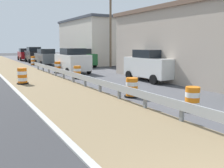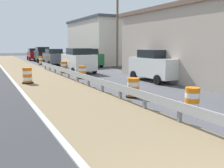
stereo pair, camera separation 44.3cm
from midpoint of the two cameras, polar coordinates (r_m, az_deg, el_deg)
The scene contains 15 objects.
traffic_barrel_nearest at distance 9.87m, azimuth 19.22°, elevation -3.83°, with size 0.68×0.68×0.97m.
traffic_barrel_close at distance 12.11m, azimuth 5.98°, elevation -1.08°, with size 0.73×0.73×0.96m.
traffic_barrel_mid at distance 17.24m, azimuth -18.24°, elevation 1.70°, with size 0.74×0.74×1.05m.
traffic_barrel_far at distance 18.85m, azimuth -6.23°, elevation 2.58°, with size 0.68×0.68×0.97m.
traffic_barrel_farther at distance 23.09m, azimuth -10.49°, elevation 3.74°, with size 0.70×0.70×1.03m.
traffic_barrel_farthest at distance 32.78m, azimuth -15.66°, elevation 5.17°, with size 0.67×0.67×1.12m.
car_lead_near_lane at distance 37.66m, azimuth -15.47°, elevation 6.56°, with size 2.09×4.47×2.23m.
car_trailing_near_lane at distance 17.67m, azimuth 10.57°, elevation 4.20°, with size 2.01×4.24×2.20m.
car_lead_far_lane at distance 42.84m, azimuth -17.25°, elevation 6.57°, with size 2.13×4.30×1.96m.
car_mid_far_lane at distance 28.71m, azimuth -5.05°, elevation 6.04°, with size 2.30×4.30×2.10m.
car_trailing_far_lane at distance 32.26m, azimuth -12.92°, elevation 6.13°, with size 2.14×4.40×2.04m.
car_distant_a at distance 54.11m, azimuth -15.54°, elevation 7.10°, with size 2.07×4.53×1.97m.
car_distant_b at distance 22.79m, azimuth -7.22°, elevation 5.40°, with size 2.19×4.46×2.24m.
roadside_shop_far at distance 35.14m, azimuth -1.42°, elevation 9.81°, with size 7.21×12.11×5.98m.
utility_pole_mid at distance 28.34m, azimuth 1.72°, elevation 13.30°, with size 0.24×1.80×8.96m.
Camera 2 is at (-2.98, -1.77, 2.55)m, focal length 39.60 mm.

